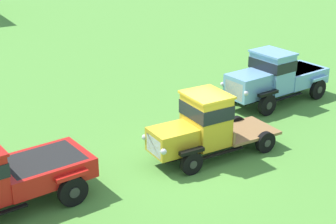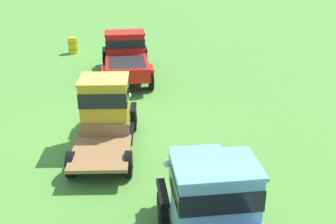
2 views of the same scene
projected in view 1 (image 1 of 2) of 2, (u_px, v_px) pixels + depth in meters
The scene contains 3 objects.
ground_plane at pixel (194, 163), 17.29m from camera, with size 240.00×240.00×0.00m, color #518E38.
vintage_truck_second_in_line at pixel (203, 126), 17.26m from camera, with size 4.84×1.92×2.29m.
vintage_truck_midrow_center at pixel (275, 77), 22.20m from camera, with size 5.26×2.43×2.31m.
Camera 1 is at (-8.70, -12.71, 8.09)m, focal length 55.00 mm.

